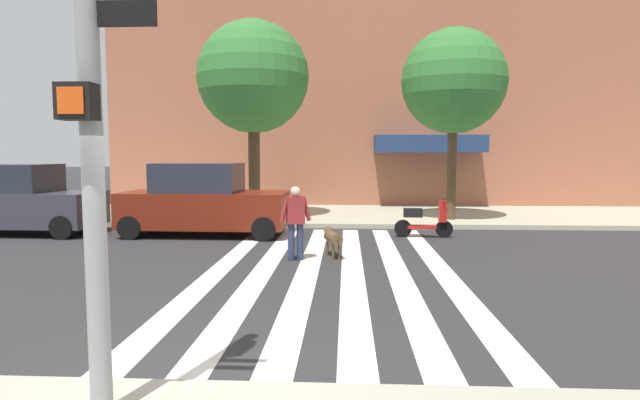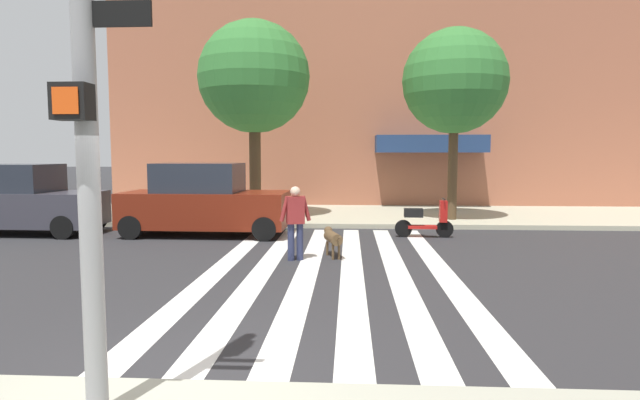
{
  "view_description": "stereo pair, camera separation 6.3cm",
  "coord_description": "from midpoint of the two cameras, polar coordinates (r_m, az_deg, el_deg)",
  "views": [
    {
      "loc": [
        1.78,
        -4.81,
        2.36
      ],
      "look_at": [
        1.16,
        7.21,
        1.27
      ],
      "focal_mm": 29.02,
      "sensor_mm": 36.0,
      "label": 1
    },
    {
      "loc": [
        1.84,
        -4.8,
        2.36
      ],
      "look_at": [
        1.16,
        7.21,
        1.27
      ],
      "focal_mm": 29.02,
      "sensor_mm": 36.0,
      "label": 2
    }
  ],
  "objects": [
    {
      "name": "crosswalk_stripes",
      "position": [
        10.73,
        0.99,
        -7.52
      ],
      "size": [
        4.95,
        10.72,
        0.01
      ],
      "color": "silver",
      "rests_on": "ground_plane"
    },
    {
      "name": "street_tree_middle",
      "position": [
        18.0,
        14.42,
        12.5
      ],
      "size": [
        3.45,
        3.45,
        6.31
      ],
      "color": "#4C3823",
      "rests_on": "sidewalk_far"
    },
    {
      "name": "traffic_light_pole",
      "position": [
        4.67,
        -24.97,
        19.11
      ],
      "size": [
        0.74,
        0.46,
        5.8
      ],
      "color": "gray",
      "rests_on": "sidewalk_near"
    },
    {
      "name": "parked_car_behind_first",
      "position": [
        15.25,
        -12.83,
        -0.17
      ],
      "size": [
        4.72,
        2.05,
        2.08
      ],
      "color": "maroon",
      "rests_on": "ground_plane"
    },
    {
      "name": "street_tree_nearest",
      "position": [
        18.15,
        -7.48,
        13.21
      ],
      "size": [
        3.79,
        3.79,
        6.69
      ],
      "color": "#4C3823",
      "rests_on": "sidewalk_far"
    },
    {
      "name": "dog_on_leash",
      "position": [
        11.82,
        1.24,
        -4.17
      ],
      "size": [
        0.48,
        1.13,
        0.65
      ],
      "color": "brown",
      "rests_on": "ground_plane"
    },
    {
      "name": "parked_scooter",
      "position": [
        14.88,
        11.24,
        -2.21
      ],
      "size": [
        1.63,
        0.5,
        1.11
      ],
      "color": "black",
      "rests_on": "ground_plane"
    },
    {
      "name": "parked_car_near_curb",
      "position": [
        17.62,
        -30.65,
        -0.09
      ],
      "size": [
        4.75,
        2.07,
        2.05
      ],
      "color": "#37353F",
      "rests_on": "ground_plane"
    },
    {
      "name": "pedestrian_dog_walker",
      "position": [
        11.39,
        -2.87,
        -2.08
      ],
      "size": [
        0.7,
        0.34,
        1.64
      ],
      "color": "#282D4C",
      "rests_on": "ground_plane"
    },
    {
      "name": "sidewalk_far",
      "position": [
        19.35,
        -2.46,
        -1.63
      ],
      "size": [
        80.0,
        6.0,
        0.15
      ],
      "primitive_type": "cube",
      "color": "#B4B095",
      "rests_on": "ground_plane"
    },
    {
      "name": "ground_plane",
      "position": [
        10.88,
        -6.78,
        -7.4
      ],
      "size": [
        160.0,
        160.0,
        0.0
      ],
      "primitive_type": "plane",
      "color": "#2B2B2D"
    }
  ]
}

